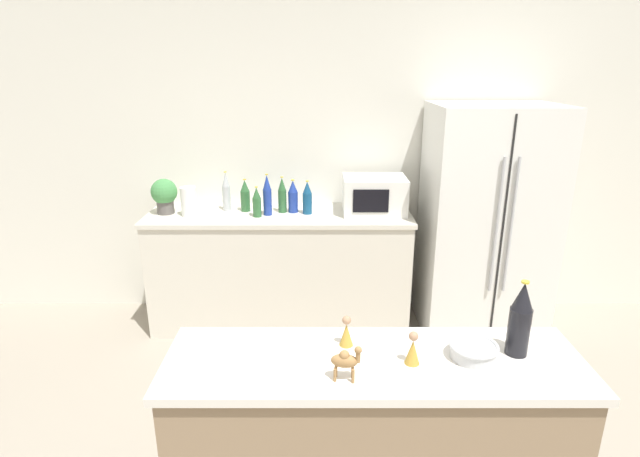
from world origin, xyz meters
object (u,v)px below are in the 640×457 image
at_px(back_bottle_1, 268,195).
at_px(back_bottle_2, 227,192).
at_px(fruit_bowl, 474,350).
at_px(back_bottle_4, 293,197).
at_px(back_bottle_3, 308,198).
at_px(wise_man_figurine_blue, 347,333).
at_px(wise_man_figurine_crimson, 413,350).
at_px(back_bottle_0, 245,196).
at_px(paper_towel_roll, 189,202).
at_px(microwave, 374,195).
at_px(back_bottle_6, 283,195).
at_px(back_bottle_5, 257,202).
at_px(wine_bottle, 520,320).
at_px(refrigerator, 486,222).
at_px(potted_plant, 165,194).
at_px(camel_figurine, 346,360).

xyz_separation_m(back_bottle_1, back_bottle_2, (-0.33, 0.13, -0.00)).
distance_m(back_bottle_1, fruit_bowl, 2.21).
bearing_deg(fruit_bowl, back_bottle_4, 111.56).
relative_size(back_bottle_3, wise_man_figurine_blue, 1.97).
bearing_deg(back_bottle_4, wise_man_figurine_crimson, -74.90).
relative_size(back_bottle_0, wise_man_figurine_blue, 1.94).
height_order(paper_towel_roll, microwave, microwave).
bearing_deg(wise_man_figurine_crimson, back_bottle_3, 102.45).
distance_m(back_bottle_6, fruit_bowl, 2.24).
xyz_separation_m(back_bottle_2, back_bottle_6, (0.44, -0.05, -0.01)).
relative_size(back_bottle_5, wise_man_figurine_blue, 1.77).
distance_m(back_bottle_3, wise_man_figurine_blue, 1.92).
bearing_deg(wise_man_figurine_crimson, wise_man_figurine_blue, 152.10).
bearing_deg(wine_bottle, back_bottle_4, 116.11).
distance_m(back_bottle_1, back_bottle_6, 0.13).
relative_size(refrigerator, back_bottle_3, 6.77).
height_order(back_bottle_4, back_bottle_6, back_bottle_6).
relative_size(microwave, back_bottle_3, 1.84).
distance_m(microwave, back_bottle_6, 0.71).
xyz_separation_m(potted_plant, paper_towel_roll, (0.20, -0.07, -0.04)).
bearing_deg(back_bottle_1, wise_man_figurine_crimson, -69.44).
bearing_deg(microwave, back_bottle_2, 177.18).
relative_size(back_bottle_1, back_bottle_3, 1.22).
bearing_deg(back_bottle_5, camel_figurine, -74.64).
bearing_deg(back_bottle_2, wise_man_figurine_crimson, -63.01).
height_order(refrigerator, camel_figurine, refrigerator).
distance_m(back_bottle_3, back_bottle_4, 0.12).
xyz_separation_m(potted_plant, wise_man_figurine_crimson, (1.55, -2.05, -0.08)).
height_order(back_bottle_1, wise_man_figurine_blue, back_bottle_1).
bearing_deg(back_bottle_3, back_bottle_0, 171.26).
distance_m(refrigerator, camel_figurine, 2.41).
height_order(paper_towel_roll, back_bottle_3, back_bottle_3).
height_order(refrigerator, back_bottle_5, refrigerator).
relative_size(back_bottle_0, back_bottle_6, 0.91).
bearing_deg(wine_bottle, back_bottle_2, 126.21).
relative_size(back_bottle_3, back_bottle_6, 0.93).
relative_size(paper_towel_roll, back_bottle_0, 0.87).
bearing_deg(fruit_bowl, wise_man_figurine_crimson, -171.11).
bearing_deg(back_bottle_0, refrigerator, -4.04).
relative_size(back_bottle_3, fruit_bowl, 1.36).
xyz_separation_m(potted_plant, microwave, (1.61, 0.03, -0.01)).
bearing_deg(paper_towel_roll, back_bottle_2, 30.52).
relative_size(paper_towel_roll, wise_man_figurine_blue, 1.69).
distance_m(refrigerator, wine_bottle, 1.99).
bearing_deg(potted_plant, fruit_bowl, -48.26).
distance_m(paper_towel_roll, wine_bottle, 2.61).
distance_m(refrigerator, paper_towel_roll, 2.27).
xyz_separation_m(paper_towel_roll, back_bottle_5, (0.52, -0.02, -0.00)).
height_order(refrigerator, back_bottle_2, refrigerator).
distance_m(potted_plant, paper_towel_roll, 0.21).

